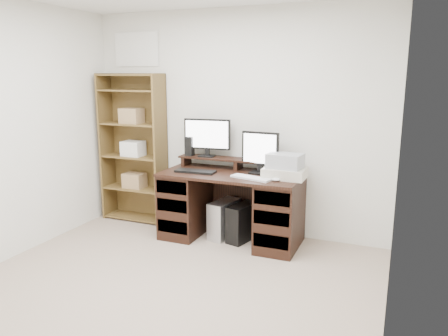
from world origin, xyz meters
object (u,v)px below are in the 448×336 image
Objects in this scene: desk at (231,205)px; printer at (285,173)px; tower_black at (243,222)px; monitor_small at (260,151)px; tower_silver at (224,219)px; monitor_wide at (207,136)px; bookshelf at (134,147)px.

desk is 3.56× the size of printer.
tower_black is (-0.46, 0.02, -0.60)m from printer.
printer is at bearing -15.46° from monitor_small.
tower_silver is at bearing -165.05° from monitor_small.
desk is 3.59× the size of tower_silver.
monitor_small is 0.88m from tower_silver.
monitor_wide is 1.28× the size of printer.
monitor_wide is 0.30× the size of bookshelf.
monitor_small is 0.81m from tower_black.
desk is 0.22m from tower_black.
bookshelf reaches higher than printer.
printer is 0.23× the size of bookshelf.
tower_silver is (-0.10, 0.04, -0.18)m from desk.
monitor_wide is at bearing -0.09° from bookshelf.
printer is at bearing -18.44° from monitor_wide.
desk reaches higher than tower_silver.
printer is at bearing 8.75° from tower_silver.
desk is at bearing -154.33° from monitor_small.
bookshelf reaches higher than monitor_wide.
bookshelf is (-1.26, 0.17, 0.71)m from tower_silver.
desk is at bearing -8.86° from bookshelf.
bookshelf is at bearing 171.14° from desk.
monitor_wide is 0.96m from tower_silver.
monitor_small is at bearing 22.46° from tower_silver.
monitor_wide reaches higher than desk.
monitor_wide is 1.21× the size of monitor_small.
tower_silver is 0.22m from tower_black.
tower_black is (-0.16, -0.09, -0.79)m from monitor_small.
tower_black is (0.12, 0.02, -0.19)m from desk.
bookshelf is at bearing 173.86° from printer.
bookshelf is (-1.65, 0.10, -0.08)m from monitor_small.
monitor_wide reaches higher than monitor_small.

